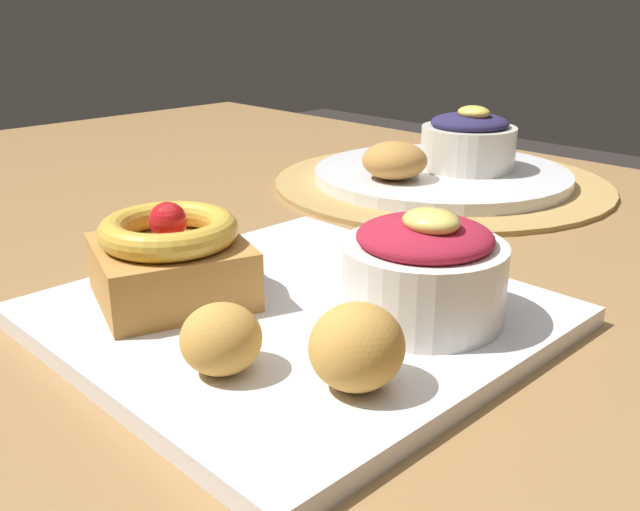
% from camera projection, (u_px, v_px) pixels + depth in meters
% --- Properties ---
extents(dining_table, '(1.45, 0.98, 0.73)m').
position_uv_depth(dining_table, '(299.00, 364.00, 0.57)').
color(dining_table, olive).
rests_on(dining_table, ground_plane).
extents(woven_placemat, '(0.35, 0.35, 0.00)m').
position_uv_depth(woven_placemat, '(441.00, 183.00, 0.76)').
color(woven_placemat, '#AD894C').
rests_on(woven_placemat, dining_table).
extents(front_plate, '(0.27, 0.27, 0.01)m').
position_uv_depth(front_plate, '(297.00, 315.00, 0.44)').
color(front_plate, white).
rests_on(front_plate, dining_table).
extents(cake_slice, '(0.11, 0.11, 0.06)m').
position_uv_depth(cake_slice, '(171.00, 258.00, 0.44)').
color(cake_slice, '#B77F3D').
rests_on(cake_slice, front_plate).
extents(berry_ramekin, '(0.10, 0.10, 0.07)m').
position_uv_depth(berry_ramekin, '(423.00, 270.00, 0.41)').
color(berry_ramekin, white).
rests_on(berry_ramekin, front_plate).
extents(fritter_front, '(0.04, 0.04, 0.04)m').
position_uv_depth(fritter_front, '(221.00, 339.00, 0.35)').
color(fritter_front, gold).
rests_on(fritter_front, front_plate).
extents(fritter_middle, '(0.05, 0.05, 0.04)m').
position_uv_depth(fritter_middle, '(357.00, 347.00, 0.34)').
color(fritter_middle, gold).
rests_on(fritter_middle, front_plate).
extents(back_plate, '(0.27, 0.27, 0.01)m').
position_uv_depth(back_plate, '(441.00, 175.00, 0.76)').
color(back_plate, white).
rests_on(back_plate, woven_placemat).
extents(back_ramekin, '(0.10, 0.10, 0.07)m').
position_uv_depth(back_ramekin, '(468.00, 141.00, 0.75)').
color(back_ramekin, silver).
rests_on(back_ramekin, back_plate).
extents(back_pastry, '(0.06, 0.06, 0.04)m').
position_uv_depth(back_pastry, '(395.00, 160.00, 0.71)').
color(back_pastry, '#B77F3D').
rests_on(back_pastry, back_plate).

